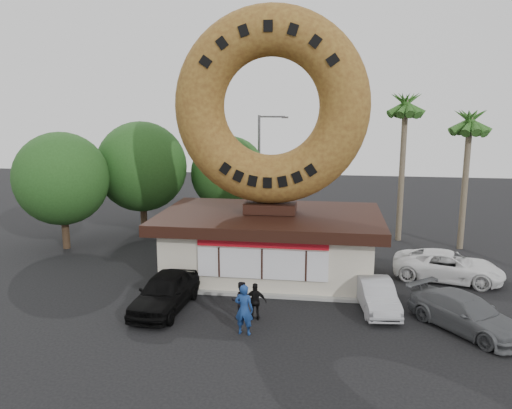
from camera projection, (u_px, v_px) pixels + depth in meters
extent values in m
plane|color=black|center=(252.00, 323.00, 20.18)|extent=(90.00, 90.00, 0.00)
cube|color=#BEB4A2|center=(270.00, 247.00, 25.71)|extent=(10.00, 6.00, 3.00)
cube|color=#999993|center=(270.00, 273.00, 25.98)|extent=(10.60, 6.60, 0.15)
cube|color=#3F3F3F|center=(270.00, 217.00, 25.41)|extent=(10.00, 6.00, 0.10)
cube|color=black|center=(270.00, 218.00, 25.42)|extent=(11.20, 7.20, 0.55)
cube|color=silver|center=(262.00, 264.00, 22.74)|extent=(6.00, 0.12, 1.40)
cube|color=red|center=(262.00, 243.00, 22.52)|extent=(6.00, 0.10, 0.45)
cube|color=black|center=(270.00, 208.00, 25.31)|extent=(2.60, 1.40, 0.50)
torus|color=olive|center=(271.00, 107.00, 24.33)|extent=(9.59, 2.45, 9.59)
cylinder|color=#473321|center=(144.00, 211.00, 33.84)|extent=(0.44, 0.44, 3.30)
sphere|color=#204518|center=(142.00, 167.00, 33.25)|extent=(6.00, 6.00, 6.00)
cylinder|color=#473321|center=(229.00, 210.00, 35.03)|extent=(0.44, 0.44, 2.86)
sphere|color=#204518|center=(228.00, 173.00, 34.52)|extent=(5.20, 5.20, 5.20)
cylinder|color=#473321|center=(65.00, 224.00, 30.48)|extent=(0.44, 0.44, 3.08)
sphere|color=#204518|center=(62.00, 179.00, 29.94)|extent=(5.60, 5.60, 5.60)
cylinder|color=#726651|center=(402.00, 172.00, 31.80)|extent=(0.36, 0.36, 9.00)
cylinder|color=#726651|center=(465.00, 184.00, 29.94)|extent=(0.36, 0.36, 8.00)
cylinder|color=#59595E|center=(259.00, 173.00, 35.21)|extent=(0.18, 0.18, 8.00)
cylinder|color=#59595E|center=(272.00, 117.00, 34.32)|extent=(1.80, 0.12, 0.12)
cube|color=#59595E|center=(285.00, 117.00, 34.20)|extent=(0.45, 0.20, 0.12)
imported|color=navy|center=(244.00, 309.00, 19.03)|extent=(0.79, 0.57, 2.00)
imported|color=black|center=(241.00, 300.00, 20.42)|extent=(0.93, 0.82, 1.61)
imported|color=black|center=(255.00, 302.00, 20.37)|extent=(0.93, 0.42, 1.56)
imported|color=black|center=(165.00, 292.00, 21.41)|extent=(2.21, 4.80, 1.59)
imported|color=#9FA0A4|center=(377.00, 295.00, 21.41)|extent=(1.86, 4.06, 1.29)
imported|color=#5B5D60|center=(466.00, 313.00, 19.43)|extent=(4.52, 4.94, 1.39)
imported|color=white|center=(448.00, 266.00, 25.02)|extent=(5.72, 3.60, 1.47)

